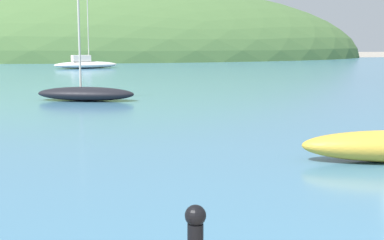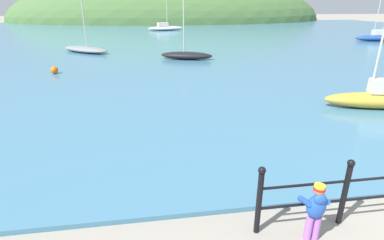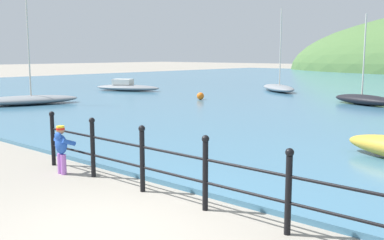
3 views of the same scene
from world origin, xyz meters
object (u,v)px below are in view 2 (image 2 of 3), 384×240
Objects in this scene: boat_twin_mast at (85,49)px; boat_far_left at (375,98)px; boat_far_right at (375,37)px; boat_green_fishing at (165,28)px; child_in_coat at (316,208)px; mooring_buoy at (54,70)px; boat_blue_hull at (186,55)px.

boat_twin_mast is 19.02m from boat_far_left.
boat_far_right reaches higher than boat_far_left.
boat_green_fishing reaches higher than boat_far_left.
boat_far_left reaches higher than child_in_coat.
child_in_coat is 21.18m from boat_twin_mast.
child_in_coat is 0.24× the size of boat_far_left.
mooring_buoy is at bearing 149.38° from boat_far_left.
boat_far_right is 12.49× the size of mooring_buoy.
child_in_coat is 14.60m from mooring_buoy.
boat_blue_hull is at bearing -159.19° from boat_far_right.
boat_blue_hull is (0.17, 16.02, -0.25)m from child_in_coat.
boat_green_fishing is 1.23× the size of boat_far_right.
boat_far_right is 20.74m from boat_blue_hull.
boat_twin_mast reaches higher than mooring_buoy.
boat_twin_mast reaches higher than boat_blue_hull.
boat_far_left is 0.88× the size of boat_far_right.
boat_far_right is (26.40, 3.35, 0.11)m from boat_twin_mast.
boat_far_left is at bearing -128.40° from boat_far_right.
boat_blue_hull is (-0.15, -22.72, -0.08)m from boat_green_fishing.
mooring_buoy is at bearing -105.99° from boat_green_fishing.
boat_far_right is at bearing 50.10° from child_in_coat.
boat_far_left is (5.29, 5.39, -0.15)m from child_in_coat.
child_in_coat is 0.21× the size of boat_far_right.
boat_green_fishing is 24.61m from boat_far_right.
child_in_coat is 16.02m from boat_blue_hull.
boat_far_left is 14.44m from mooring_buoy.
boat_far_left is 33.72m from boat_green_fishing.
boat_twin_mast is 20.03m from boat_green_fishing.
boat_twin_mast is 1.10× the size of boat_far_right.
boat_twin_mast is 7.30m from mooring_buoy.
boat_far_left is at bearing -81.52° from boat_green_fishing.
boat_far_left reaches higher than mooring_buoy.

